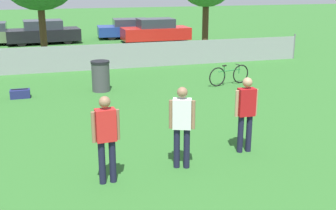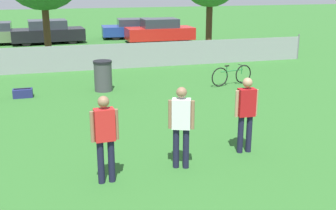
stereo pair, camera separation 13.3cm
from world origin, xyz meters
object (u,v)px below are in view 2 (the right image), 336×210
at_px(player_receiver_white, 181,122).
at_px(parked_car_blue, 135,28).
at_px(parked_car_red, 160,31).
at_px(bicycle_sideline, 232,75).
at_px(parked_car_dark, 48,32).
at_px(player_defender_red, 246,110).
at_px(gear_bag_sideline, 23,93).
at_px(trash_bin, 103,76).
at_px(player_thrower_red, 105,134).

distance_m(player_receiver_white, parked_car_blue, 20.50).
bearing_deg(parked_car_red, parked_car_blue, 113.30).
distance_m(bicycle_sideline, parked_car_red, 11.48).
height_order(player_receiver_white, parked_car_red, player_receiver_white).
height_order(player_receiver_white, parked_car_dark, player_receiver_white).
bearing_deg(player_defender_red, bicycle_sideline, 70.97).
bearing_deg(gear_bag_sideline, parked_car_dark, 85.87).
xyz_separation_m(player_defender_red, trash_bin, (-2.36, 6.36, -0.45)).
height_order(player_receiver_white, gear_bag_sideline, player_receiver_white).
xyz_separation_m(gear_bag_sideline, parked_car_dark, (0.91, 12.65, 0.54)).
distance_m(player_receiver_white, gear_bag_sideline, 7.49).
distance_m(player_thrower_red, parked_car_dark, 19.53).
bearing_deg(bicycle_sideline, player_receiver_white, -134.02).
bearing_deg(bicycle_sideline, player_thrower_red, -142.05).
height_order(parked_car_blue, parked_car_red, parked_car_red).
distance_m(player_thrower_red, bicycle_sideline, 8.61).
distance_m(player_defender_red, player_thrower_red, 3.25).
bearing_deg(player_thrower_red, parked_car_blue, 74.02).
bearing_deg(gear_bag_sideline, player_thrower_red, -74.85).
distance_m(player_thrower_red, parked_car_red, 18.96).
distance_m(player_receiver_white, parked_car_dark, 19.42).
height_order(player_defender_red, player_receiver_white, same).
height_order(player_thrower_red, parked_car_blue, player_thrower_red).
distance_m(player_receiver_white, player_thrower_red, 1.59).
bearing_deg(parked_car_dark, trash_bin, -86.09).
xyz_separation_m(player_defender_red, player_receiver_white, (-1.62, -0.40, 0.00)).
xyz_separation_m(bicycle_sideline, gear_bag_sideline, (-7.37, 0.27, -0.22)).
distance_m(player_defender_red, parked_car_blue, 19.92).
height_order(player_thrower_red, parked_car_red, player_thrower_red).
bearing_deg(player_receiver_white, player_thrower_red, -149.91).
xyz_separation_m(player_receiver_white, parked_car_blue, (3.10, 20.26, -0.36)).
bearing_deg(parked_car_red, bicycle_sideline, -91.61).
bearing_deg(parked_car_dark, player_thrower_red, -91.40).
relative_size(player_receiver_white, bicycle_sideline, 0.99).
bearing_deg(parked_car_dark, gear_bag_sideline, -98.30).
bearing_deg(player_defender_red, player_thrower_red, -166.20).
relative_size(player_defender_red, player_receiver_white, 1.00).
distance_m(player_receiver_white, bicycle_sideline, 7.49).
bearing_deg(parked_car_red, parked_car_dark, 167.42).
xyz_separation_m(player_receiver_white, trash_bin, (-0.74, 6.76, -0.45)).
distance_m(trash_bin, parked_car_blue, 14.04).
bearing_deg(parked_car_blue, player_defender_red, -90.16).
distance_m(player_defender_red, gear_bag_sideline, 8.04).
height_order(parked_car_dark, parked_car_red, parked_car_red).
xyz_separation_m(player_receiver_white, player_thrower_red, (-1.57, -0.25, 0.00)).
bearing_deg(player_receiver_white, parked_car_red, 97.91).
relative_size(bicycle_sideline, gear_bag_sideline, 2.78).
bearing_deg(parked_car_dark, bicycle_sideline, -67.61).
xyz_separation_m(trash_bin, parked_car_blue, (3.84, 13.50, 0.09)).
distance_m(player_defender_red, parked_car_red, 17.61).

